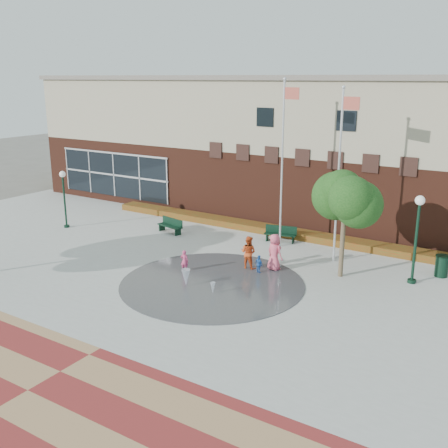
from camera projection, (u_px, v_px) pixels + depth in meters
The scene contains 20 objects.
ground at pixel (172, 307), 21.40m from camera, with size 120.00×120.00×0.00m, color #666056.
plaza_concrete at pixel (224, 277), 24.65m from camera, with size 46.00×18.00×0.01m, color #A8A8A0.
paver_band at pixel (28, 391), 15.71m from camera, with size 46.00×6.00×0.01m, color maroon.
splash_pad at pixel (212, 284), 23.83m from camera, with size 8.40×8.40×0.01m, color #383A3D.
library_building at pixel (334, 147), 34.34m from camera, with size 44.40×10.40×9.20m.
flower_bed at pixel (293, 237), 30.82m from camera, with size 26.00×1.20×0.40m, color #A21D0C.
flagpole_left at pixel (283, 156), 27.71m from camera, with size 1.04×0.34×9.08m.
flagpole_right at pixel (340, 167), 25.40m from camera, with size 1.02×0.44×8.71m.
lamp_left at pixel (64, 193), 32.18m from camera, with size 0.38×0.38×3.57m.
lamp_right at pixel (417, 230), 23.25m from camera, with size 0.43×0.43×4.10m.
bench_left at pixel (170, 228), 31.54m from camera, with size 1.85×0.85×0.90m.
bench_mid at pixel (280, 237), 29.86m from camera, with size 1.88×0.93×0.91m.
trash_can at pixel (442, 266), 24.56m from camera, with size 0.64×0.64×1.05m.
tree_mid at pixel (345, 197), 23.68m from camera, with size 3.14×3.14×5.30m.
water_jet_a at pixel (186, 287), 23.52m from camera, with size 0.40×0.40×0.79m, color white.
water_jet_b at pixel (213, 294), 22.69m from camera, with size 0.23×0.23×0.52m, color white.
child_splash at pixel (184, 261), 25.22m from camera, with size 0.40×0.26×1.08m, color #CE416F.
adult_red at pixel (248, 252), 25.55m from camera, with size 0.80×0.63×1.65m, color #CD491C.
adult_pink at pixel (275, 252), 25.33m from camera, with size 0.89×0.58×1.82m, color #E65770.
child_blue at pixel (259, 264), 24.98m from camera, with size 0.54×0.22×0.92m, color blue.
Camera 1 is at (12.36, -15.46, 9.08)m, focal length 42.00 mm.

